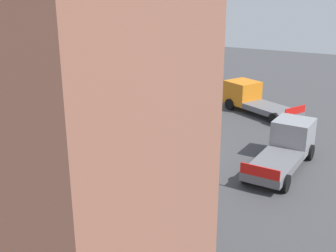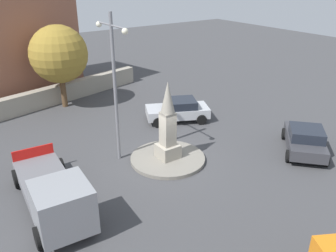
{
  "view_description": "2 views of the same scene",
  "coord_description": "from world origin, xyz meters",
  "px_view_note": "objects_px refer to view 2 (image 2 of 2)",
  "views": [
    {
      "loc": [
        -19.91,
        -10.24,
        9.16
      ],
      "look_at": [
        -0.58,
        -0.12,
        1.72
      ],
      "focal_mm": 45.47,
      "sensor_mm": 36.0,
      "label": 1
    },
    {
      "loc": [
        12.81,
        -9.0,
        8.93
      ],
      "look_at": [
        -0.53,
        0.39,
        1.61
      ],
      "focal_mm": 37.52,
      "sensor_mm": 36.0,
      "label": 2
    }
  ],
  "objects_px": {
    "streetlamp": "(114,76)",
    "corner_building": "(2,31)",
    "car_silver_near_island": "(178,110)",
    "truck_grey_parked_left": "(56,197)",
    "monument": "(168,126)",
    "car_dark_grey_waiting": "(305,139)",
    "tree_near_wall": "(59,54)"
  },
  "relations": [
    {
      "from": "monument",
      "to": "streetlamp",
      "type": "xyz_separation_m",
      "value": [
        -1.6,
        -1.92,
        2.43
      ]
    },
    {
      "from": "corner_building",
      "to": "monument",
      "type": "bearing_deg",
      "value": 13.17
    },
    {
      "from": "corner_building",
      "to": "car_dark_grey_waiting",
      "type": "bearing_deg",
      "value": 27.68
    },
    {
      "from": "truck_grey_parked_left",
      "to": "car_silver_near_island",
      "type": "bearing_deg",
      "value": 118.05
    },
    {
      "from": "car_silver_near_island",
      "to": "streetlamp",
      "type": "bearing_deg",
      "value": -67.51
    },
    {
      "from": "streetlamp",
      "to": "corner_building",
      "type": "relative_size",
      "value": 0.77
    },
    {
      "from": "monument",
      "to": "streetlamp",
      "type": "bearing_deg",
      "value": -129.74
    },
    {
      "from": "monument",
      "to": "truck_grey_parked_left",
      "type": "bearing_deg",
      "value": -78.12
    },
    {
      "from": "tree_near_wall",
      "to": "truck_grey_parked_left",
      "type": "bearing_deg",
      "value": -21.27
    },
    {
      "from": "car_silver_near_island",
      "to": "tree_near_wall",
      "type": "xyz_separation_m",
      "value": [
        -6.66,
        -5.05,
        2.97
      ]
    },
    {
      "from": "monument",
      "to": "tree_near_wall",
      "type": "distance_m",
      "value": 10.77
    },
    {
      "from": "car_silver_near_island",
      "to": "corner_building",
      "type": "xyz_separation_m",
      "value": [
        -12.17,
        -7.26,
        4.0
      ]
    },
    {
      "from": "car_silver_near_island",
      "to": "truck_grey_parked_left",
      "type": "bearing_deg",
      "value": -61.95
    },
    {
      "from": "monument",
      "to": "truck_grey_parked_left",
      "type": "relative_size",
      "value": 0.64
    },
    {
      "from": "monument",
      "to": "car_dark_grey_waiting",
      "type": "relative_size",
      "value": 0.98
    },
    {
      "from": "car_dark_grey_waiting",
      "to": "tree_near_wall",
      "type": "xyz_separation_m",
      "value": [
        -13.93,
        -7.99,
        2.98
      ]
    },
    {
      "from": "streetlamp",
      "to": "corner_building",
      "type": "height_order",
      "value": "corner_building"
    },
    {
      "from": "monument",
      "to": "car_silver_near_island",
      "type": "height_order",
      "value": "monument"
    },
    {
      "from": "truck_grey_parked_left",
      "to": "corner_building",
      "type": "bearing_deg",
      "value": 172.15
    },
    {
      "from": "car_silver_near_island",
      "to": "truck_grey_parked_left",
      "type": "height_order",
      "value": "truck_grey_parked_left"
    },
    {
      "from": "streetlamp",
      "to": "tree_near_wall",
      "type": "distance_m",
      "value": 8.94
    },
    {
      "from": "car_silver_near_island",
      "to": "monument",
      "type": "bearing_deg",
      "value": -42.4
    },
    {
      "from": "streetlamp",
      "to": "car_dark_grey_waiting",
      "type": "relative_size",
      "value": 1.79
    },
    {
      "from": "monument",
      "to": "streetlamp",
      "type": "distance_m",
      "value": 3.49
    },
    {
      "from": "car_silver_near_island",
      "to": "tree_near_wall",
      "type": "relative_size",
      "value": 0.76
    },
    {
      "from": "monument",
      "to": "car_dark_grey_waiting",
      "type": "height_order",
      "value": "monument"
    },
    {
      "from": "streetlamp",
      "to": "car_dark_grey_waiting",
      "type": "height_order",
      "value": "streetlamp"
    },
    {
      "from": "monument",
      "to": "corner_building",
      "type": "bearing_deg",
      "value": -166.83
    },
    {
      "from": "car_silver_near_island",
      "to": "corner_building",
      "type": "distance_m",
      "value": 14.73
    },
    {
      "from": "streetlamp",
      "to": "truck_grey_parked_left",
      "type": "bearing_deg",
      "value": -55.54
    },
    {
      "from": "tree_near_wall",
      "to": "car_silver_near_island",
      "type": "bearing_deg",
      "value": 37.19
    },
    {
      "from": "monument",
      "to": "truck_grey_parked_left",
      "type": "height_order",
      "value": "monument"
    }
  ]
}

